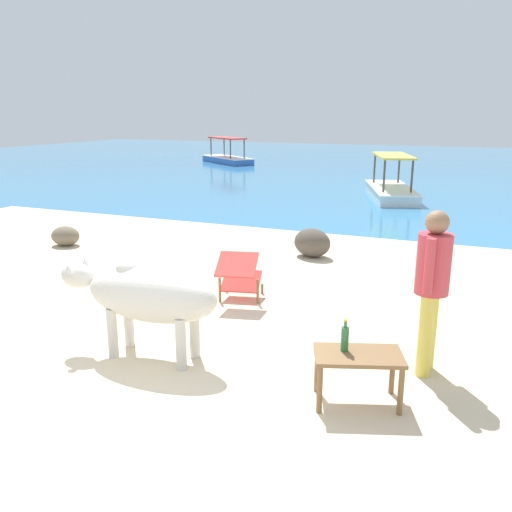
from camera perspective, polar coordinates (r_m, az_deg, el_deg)
The scene contains 11 objects.
sand_beach at distance 5.27m, azimuth -12.39°, elevation -13.61°, with size 18.00×14.00×0.04m, color beige.
water_surface at distance 26.00m, azimuth 16.71°, elevation 8.93°, with size 60.00×36.00×0.03m, color teal.
cow at distance 5.56m, azimuth -11.60°, elevation -4.05°, with size 1.84×0.60×1.04m.
low_bench_table at distance 4.79m, azimuth 10.90°, elevation -11.10°, with size 0.86×0.67×0.47m.
bottle at distance 4.73m, azimuth 9.51°, elevation -8.68°, with size 0.07×0.07×0.30m.
deck_chair_near at distance 7.14m, azimuth -1.81°, elevation -1.96°, with size 0.70×0.87×0.68m.
person_standing at distance 5.30m, azimuth 18.35°, elevation -2.51°, with size 0.32×0.51×1.62m.
shore_rock_large at distance 9.47m, azimuth 6.04°, elevation 1.43°, with size 0.70×0.51×0.51m, color brown.
shore_rock_small at distance 10.87m, azimuth -19.76°, elevation 2.04°, with size 0.57×0.46×0.37m, color #756651.
boat_blue at distance 27.70m, azimuth -3.10°, elevation 10.48°, with size 3.64×3.12×1.29m.
boat_white at distance 16.77m, azimuth 14.27°, elevation 7.02°, with size 2.21×3.85×1.29m.
Camera 1 is at (2.75, -3.73, 2.52)m, focal length 37.31 mm.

